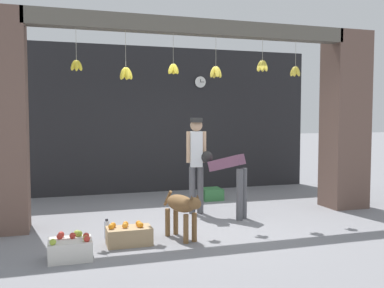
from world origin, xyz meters
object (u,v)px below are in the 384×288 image
(fruit_crate_oranges, at_px, (129,235))
(dog, at_px, (182,207))
(shopkeeper, at_px, (196,157))
(fruit_crate_apples, at_px, (70,249))
(wall_clock, at_px, (200,82))
(produce_box_green, at_px, (211,194))
(worker_stooping, at_px, (229,174))
(water_bottle, at_px, (107,229))

(fruit_crate_oranges, bearing_deg, dog, 2.74)
(shopkeeper, bearing_deg, fruit_crate_apples, 51.47)
(dog, distance_m, fruit_crate_apples, 1.56)
(fruit_crate_apples, height_order, wall_clock, wall_clock)
(fruit_crate_oranges, bearing_deg, fruit_crate_apples, -154.09)
(fruit_crate_apples, height_order, produce_box_green, fruit_crate_apples)
(worker_stooping, xyz_separation_m, wall_clock, (0.39, 2.71, 1.72))
(produce_box_green, bearing_deg, dog, -117.98)
(shopkeeper, height_order, produce_box_green, shopkeeper)
(dog, xyz_separation_m, fruit_crate_apples, (-1.48, -0.40, -0.32))
(dog, height_order, wall_clock, wall_clock)
(produce_box_green, bearing_deg, wall_clock, 82.25)
(shopkeeper, relative_size, fruit_crate_oranges, 2.84)
(water_bottle, bearing_deg, produce_box_green, 42.68)
(fruit_crate_oranges, relative_size, produce_box_green, 1.44)
(produce_box_green, bearing_deg, fruit_crate_oranges, -129.12)
(wall_clock, bearing_deg, produce_box_green, -97.75)
(fruit_crate_apples, bearing_deg, water_bottle, 56.89)
(shopkeeper, height_order, wall_clock, wall_clock)
(wall_clock, bearing_deg, fruit_crate_apples, -125.91)
(worker_stooping, bearing_deg, wall_clock, 43.00)
(shopkeeper, relative_size, water_bottle, 6.29)
(worker_stooping, relative_size, produce_box_green, 2.68)
(worker_stooping, relative_size, fruit_crate_oranges, 1.87)
(fruit_crate_apples, distance_m, produce_box_green, 4.02)
(produce_box_green, bearing_deg, shopkeeper, -121.81)
(worker_stooping, bearing_deg, produce_box_green, 42.57)
(dog, xyz_separation_m, fruit_crate_oranges, (-0.73, -0.03, -0.32))
(fruit_crate_oranges, xyz_separation_m, produce_box_green, (2.05, 2.52, -0.01))
(shopkeeper, relative_size, wall_clock, 6.18)
(worker_stooping, relative_size, wall_clock, 4.06)
(worker_stooping, xyz_separation_m, water_bottle, (-2.07, -0.61, -0.60))
(water_bottle, bearing_deg, fruit_crate_apples, -123.11)
(fruit_crate_oranges, distance_m, fruit_crate_apples, 0.83)
(dog, xyz_separation_m, wall_clock, (1.49, 3.69, 2.00))
(shopkeeper, distance_m, wall_clock, 2.83)
(wall_clock, bearing_deg, worker_stooping, -98.29)
(dog, relative_size, fruit_crate_oranges, 1.41)
(shopkeeper, height_order, fruit_crate_apples, shopkeeper)
(dog, bearing_deg, produce_box_green, 132.72)
(water_bottle, distance_m, wall_clock, 4.74)
(worker_stooping, bearing_deg, dog, -176.64)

